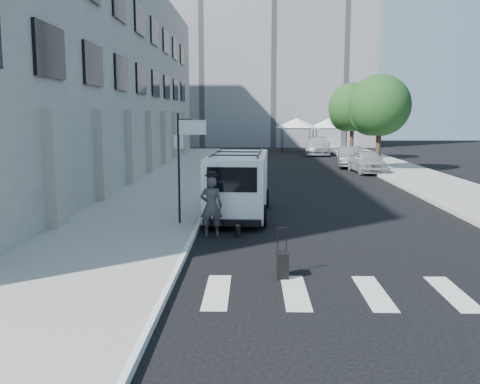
{
  "coord_description": "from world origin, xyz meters",
  "views": [
    {
      "loc": [
        -0.3,
        -13.54,
        3.63
      ],
      "look_at": [
        -0.65,
        2.27,
        1.3
      ],
      "focal_mm": 40.0,
      "sensor_mm": 36.0,
      "label": 1
    }
  ],
  "objects_px": {
    "businessman": "(211,206)",
    "parked_car_a": "(367,161)",
    "briefcase": "(238,231)",
    "parked_car_b": "(349,157)",
    "parked_car_c": "(318,146)",
    "cargo_van": "(239,183)",
    "suitcase": "(282,265)"
  },
  "relations": [
    {
      "from": "suitcase",
      "to": "briefcase",
      "type": "bearing_deg",
      "value": 102.72
    },
    {
      "from": "suitcase",
      "to": "cargo_van",
      "type": "height_order",
      "value": "cargo_van"
    },
    {
      "from": "briefcase",
      "to": "parked_car_a",
      "type": "xyz_separation_m",
      "value": [
        7.51,
        17.43,
        0.55
      ]
    },
    {
      "from": "briefcase",
      "to": "suitcase",
      "type": "distance_m",
      "value": 4.15
    },
    {
      "from": "parked_car_a",
      "to": "suitcase",
      "type": "bearing_deg",
      "value": -110.53
    },
    {
      "from": "businessman",
      "to": "cargo_van",
      "type": "relative_size",
      "value": 0.31
    },
    {
      "from": "parked_car_a",
      "to": "parked_car_c",
      "type": "relative_size",
      "value": 0.8
    },
    {
      "from": "suitcase",
      "to": "parked_car_b",
      "type": "xyz_separation_m",
      "value": [
        5.98,
        24.98,
        0.4
      ]
    },
    {
      "from": "parked_car_c",
      "to": "suitcase",
      "type": "bearing_deg",
      "value": -92.33
    },
    {
      "from": "parked_car_b",
      "to": "briefcase",
      "type": "bearing_deg",
      "value": -101.01
    },
    {
      "from": "parked_car_b",
      "to": "parked_car_c",
      "type": "relative_size",
      "value": 0.8
    },
    {
      "from": "suitcase",
      "to": "parked_car_c",
      "type": "bearing_deg",
      "value": 79.16
    },
    {
      "from": "parked_car_a",
      "to": "parked_car_b",
      "type": "distance_m",
      "value": 3.58
    },
    {
      "from": "cargo_van",
      "to": "parked_car_c",
      "type": "relative_size",
      "value": 1.12
    },
    {
      "from": "businessman",
      "to": "parked_car_c",
      "type": "relative_size",
      "value": 0.34
    },
    {
      "from": "businessman",
      "to": "briefcase",
      "type": "relative_size",
      "value": 4.13
    },
    {
      "from": "businessman",
      "to": "parked_car_b",
      "type": "height_order",
      "value": "businessman"
    },
    {
      "from": "briefcase",
      "to": "parked_car_a",
      "type": "height_order",
      "value": "parked_car_a"
    },
    {
      "from": "parked_car_c",
      "to": "cargo_van",
      "type": "bearing_deg",
      "value": -96.62
    },
    {
      "from": "businessman",
      "to": "parked_car_a",
      "type": "xyz_separation_m",
      "value": [
        8.29,
        17.43,
        -0.19
      ]
    },
    {
      "from": "briefcase",
      "to": "cargo_van",
      "type": "distance_m",
      "value": 3.51
    },
    {
      "from": "parked_car_a",
      "to": "parked_car_c",
      "type": "bearing_deg",
      "value": 91.0
    },
    {
      "from": "businessman",
      "to": "parked_car_c",
      "type": "distance_m",
      "value": 32.71
    },
    {
      "from": "parked_car_a",
      "to": "cargo_van",
      "type": "bearing_deg",
      "value": -122.16
    },
    {
      "from": "suitcase",
      "to": "parked_car_c",
      "type": "xyz_separation_m",
      "value": [
        5.16,
        35.94,
        0.48
      ]
    },
    {
      "from": "briefcase",
      "to": "parked_car_c",
      "type": "height_order",
      "value": "parked_car_c"
    },
    {
      "from": "suitcase",
      "to": "businessman",
      "type": "bearing_deg",
      "value": 112.58
    },
    {
      "from": "parked_car_b",
      "to": "parked_car_c",
      "type": "xyz_separation_m",
      "value": [
        -0.81,
        10.95,
        0.07
      ]
    },
    {
      "from": "businessman",
      "to": "parked_car_a",
      "type": "height_order",
      "value": "businessman"
    },
    {
      "from": "parked_car_c",
      "to": "briefcase",
      "type": "bearing_deg",
      "value": -95.25
    },
    {
      "from": "businessman",
      "to": "cargo_van",
      "type": "xyz_separation_m",
      "value": [
        0.73,
        3.37,
        0.24
      ]
    },
    {
      "from": "businessman",
      "to": "briefcase",
      "type": "distance_m",
      "value": 1.08
    }
  ]
}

